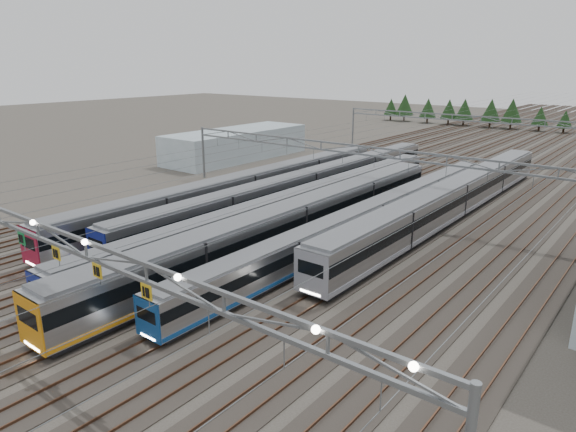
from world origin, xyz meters
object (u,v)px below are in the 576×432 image
Objects in this scene: train_a at (246,189)px; train_c at (296,205)px; train_b at (307,185)px; west_shed at (237,144)px; gantry_near at (36,234)px; gantry_mid at (358,157)px; train_d at (294,222)px; train_e at (372,217)px; gantry_far at (480,124)px; train_f at (453,199)px.

train_a is 9.11m from train_c.
train_a is 8.24m from train_b.
gantry_near is at bearing -57.37° from west_shed.
gantry_mid reaches higher than west_shed.
train_a is 0.92× the size of train_c.
gantry_near is at bearing -90.07° from gantry_mid.
train_a is at bearing 150.32° from train_d.
train_c is 9.13m from train_e.
gantry_far reaches higher than train_b.
train_a is 54.60m from gantry_far.
gantry_far reaches higher than train_c.
train_e is at bearing 9.51° from train_c.
gantry_far is (11.25, 53.27, 4.09)m from train_a.
train_f reaches higher than train_b.
gantry_far is at bearing 92.11° from train_d.
train_c is 1.07× the size of gantry_mid.
train_d is 20.88m from train_f.
west_shed reaches higher than train_b.
train_a is at bearing -179.51° from train_e.
west_shed is at bearing 149.47° from train_b.
gantry_near is 85.12m from gantry_far.
west_shed is at bearing 135.63° from train_a.
train_a is at bearing -123.12° from train_b.
train_d reaches higher than train_e.
gantry_far is at bearing 89.97° from gantry_near.
train_b is at bearing -30.53° from west_shed.
train_b is 1.17× the size of train_d.
train_f is (4.50, 10.99, 0.44)m from train_e.
gantry_mid reaches higher than train_d.
train_d is 0.94× the size of gantry_near.
train_b is 33.76m from west_shed.
gantry_far reaches higher than train_d.
west_shed is at bearing 142.90° from train_c.
gantry_near is (2.20, -30.49, 5.10)m from train_c.
train_b is at bearing -166.71° from train_f.
train_d is 9.06m from train_e.
gantry_far reaches higher than train_f.
west_shed is (-42.58, 23.89, 0.80)m from train_e.
west_shed reaches higher than train_e.
train_e is 11.89m from train_f.
train_c is (4.50, -8.25, -0.18)m from train_b.
gantry_near reaches higher than gantry_mid.
gantry_mid is 45.00m from gantry_far.
train_e is 33.12m from gantry_near.
train_b is 39.63m from gantry_near.
train_e is at bearing -26.54° from train_b.
train_e is 1.03× the size of gantry_near.
train_f is 1.01× the size of gantry_mid.
train_f is at bearing -15.32° from west_shed.
train_a is 34.38m from west_shed.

